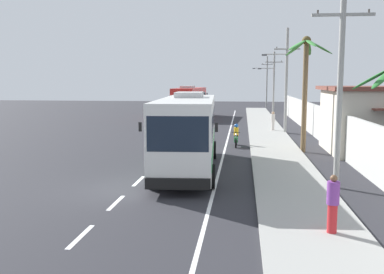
# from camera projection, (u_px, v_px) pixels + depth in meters

# --- Properties ---
(ground_plane) EXTENTS (160.00, 160.00, 0.00)m
(ground_plane) POSITION_uv_depth(u_px,v_px,m) (130.00, 189.00, 18.31)
(ground_plane) COLOR #28282D
(sidewalk_kerb) EXTENTS (3.20, 90.00, 0.14)m
(sidewalk_kerb) POSITION_uv_depth(u_px,v_px,m) (276.00, 152.00, 27.37)
(sidewalk_kerb) COLOR #999993
(sidewalk_kerb) RESTS_ON ground
(lane_markings) EXTENTS (3.67, 71.00, 0.01)m
(lane_markings) POSITION_uv_depth(u_px,v_px,m) (208.00, 142.00, 32.49)
(lane_markings) COLOR white
(lane_markings) RESTS_ON ground
(boundary_wall) EXTENTS (0.24, 60.00, 2.59)m
(boundary_wall) POSITION_uv_depth(u_px,v_px,m) (327.00, 127.00, 30.72)
(boundary_wall) COLOR #B2B2AD
(boundary_wall) RESTS_ON ground
(coach_bus_foreground) EXTENTS (3.47, 11.26, 3.94)m
(coach_bus_foreground) POSITION_uv_depth(u_px,v_px,m) (188.00, 130.00, 22.10)
(coach_bus_foreground) COLOR silver
(coach_bus_foreground) RESTS_ON ground
(coach_bus_far_lane) EXTENTS (3.50, 10.76, 3.94)m
(coach_bus_far_lane) POSITION_uv_depth(u_px,v_px,m) (189.00, 101.00, 54.12)
(coach_bus_far_lane) COLOR red
(coach_bus_far_lane) RESTS_ON ground
(motorcycle_beside_bus) EXTENTS (0.56, 1.96, 1.56)m
(motorcycle_beside_bus) POSITION_uv_depth(u_px,v_px,m) (236.00, 137.00, 30.31)
(motorcycle_beside_bus) COLOR black
(motorcycle_beside_bus) RESTS_ON ground
(pedestrian_near_kerb) EXTENTS (0.36, 0.36, 1.72)m
(pedestrian_near_kerb) POSITION_uv_depth(u_px,v_px,m) (333.00, 203.00, 12.57)
(pedestrian_near_kerb) COLOR red
(pedestrian_near_kerb) RESTS_ON sidewalk_kerb
(pedestrian_midwalk) EXTENTS (0.36, 0.36, 1.69)m
(pedestrian_midwalk) POSITION_uv_depth(u_px,v_px,m) (273.00, 120.00, 38.99)
(pedestrian_midwalk) COLOR beige
(pedestrian_midwalk) RESTS_ON sidewalk_kerb
(utility_pole_nearest) EXTENTS (2.51, 0.24, 8.50)m
(utility_pole_nearest) POSITION_uv_depth(u_px,v_px,m) (340.00, 82.00, 18.02)
(utility_pole_nearest) COLOR #9E9E99
(utility_pole_nearest) RESTS_ON ground
(utility_pole_mid) EXTENTS (3.23, 0.24, 8.98)m
(utility_pole_mid) POSITION_uv_depth(u_px,v_px,m) (285.00, 78.00, 37.31)
(utility_pole_mid) COLOR #9E9E99
(utility_pole_mid) RESTS_ON ground
(utility_pole_far) EXTENTS (3.23, 0.24, 8.29)m
(utility_pole_far) POSITION_uv_depth(u_px,v_px,m) (273.00, 82.00, 56.60)
(utility_pole_far) COLOR #9E9E99
(utility_pole_far) RESTS_ON ground
(utility_pole_distant) EXTENTS (3.51, 0.24, 8.77)m
(utility_pole_distant) POSITION_uv_depth(u_px,v_px,m) (266.00, 80.00, 75.84)
(utility_pole_distant) COLOR #9E9E99
(utility_pole_distant) RESTS_ON ground
(palm_nearest) EXTENTS (2.99, 3.42, 7.30)m
(palm_nearest) POSITION_uv_depth(u_px,v_px,m) (305.00, 74.00, 27.30)
(palm_nearest) COLOR brown
(palm_nearest) RESTS_ON ground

